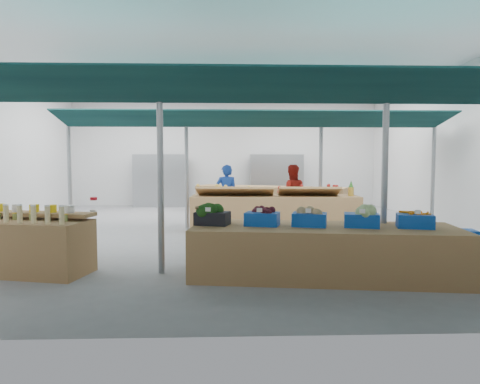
% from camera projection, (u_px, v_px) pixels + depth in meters
% --- Properties ---
extents(floor, '(13.00, 13.00, 0.00)m').
position_uv_depth(floor, '(225.00, 231.00, 10.71)').
color(floor, slate).
rests_on(floor, ground).
extents(hall, '(13.00, 13.00, 13.00)m').
position_uv_depth(hall, '(225.00, 129.00, 11.96)').
color(hall, silver).
rests_on(hall, ground).
extents(pole_grid, '(10.00, 4.60, 3.00)m').
position_uv_depth(pole_grid, '(261.00, 158.00, 8.86)').
color(pole_grid, gray).
rests_on(pole_grid, floor).
extents(awnings, '(9.50, 7.08, 0.30)m').
position_uv_depth(awnings, '(262.00, 111.00, 8.79)').
color(awnings, '#0A2A2E').
rests_on(awnings, pole_grid).
extents(back_shelving_left, '(2.00, 0.50, 2.00)m').
position_uv_depth(back_shelving_left, '(161.00, 181.00, 16.53)').
color(back_shelving_left, '#B23F33').
rests_on(back_shelving_left, floor).
extents(back_shelving_right, '(2.00, 0.50, 2.00)m').
position_uv_depth(back_shelving_right, '(276.00, 181.00, 16.69)').
color(back_shelving_right, '#B23F33').
rests_on(back_shelving_right, floor).
extents(bottle_shelf, '(2.00, 1.47, 1.11)m').
position_uv_depth(bottle_shelf, '(30.00, 244.00, 6.63)').
color(bottle_shelf, '#966641').
rests_on(bottle_shelf, floor).
extents(veg_counter, '(4.08, 1.84, 0.77)m').
position_uv_depth(veg_counter, '(324.00, 252.00, 6.43)').
color(veg_counter, '#966641').
rests_on(veg_counter, floor).
extents(fruit_counter, '(4.18, 1.15, 0.89)m').
position_uv_depth(fruit_counter, '(275.00, 213.00, 10.70)').
color(fruit_counter, '#966641').
rests_on(fruit_counter, floor).
extents(far_counter, '(5.03, 3.02, 0.91)m').
position_uv_depth(far_counter, '(269.00, 200.00, 14.42)').
color(far_counter, '#966641').
rests_on(far_counter, floor).
extents(crate_stack, '(0.57, 0.45, 0.61)m').
position_uv_depth(crate_stack, '(459.00, 248.00, 7.09)').
color(crate_stack, '#0F44A5').
rests_on(crate_stack, floor).
extents(vendor_left, '(0.62, 0.42, 1.66)m').
position_uv_depth(vendor_left, '(227.00, 195.00, 11.73)').
color(vendor_left, '#163895').
rests_on(vendor_left, floor).
extents(vendor_right, '(0.83, 0.66, 1.66)m').
position_uv_depth(vendor_right, '(292.00, 195.00, 11.79)').
color(vendor_right, maroon).
rests_on(vendor_right, floor).
extents(crate_broccoli, '(0.58, 0.47, 0.35)m').
position_uv_depth(crate_broccoli, '(212.00, 214.00, 6.56)').
color(crate_broccoli, black).
rests_on(crate_broccoli, veg_counter).
extents(crate_beets, '(0.58, 0.47, 0.29)m').
position_uv_depth(crate_beets, '(262.00, 217.00, 6.49)').
color(crate_beets, '#0F44A5').
rests_on(crate_beets, veg_counter).
extents(crate_celeriac, '(0.58, 0.47, 0.31)m').
position_uv_depth(crate_celeriac, '(309.00, 217.00, 6.41)').
color(crate_celeriac, '#0F44A5').
rests_on(crate_celeriac, veg_counter).
extents(crate_cabbage, '(0.58, 0.47, 0.35)m').
position_uv_depth(crate_cabbage, '(362.00, 216.00, 6.34)').
color(crate_cabbage, '#0F44A5').
rests_on(crate_cabbage, veg_counter).
extents(crate_carrots, '(0.58, 0.47, 0.29)m').
position_uv_depth(crate_carrots, '(415.00, 220.00, 6.26)').
color(crate_carrots, '#0F44A5').
rests_on(crate_carrots, veg_counter).
extents(sparrow, '(0.12, 0.09, 0.11)m').
position_uv_depth(sparrow, '(200.00, 210.00, 6.44)').
color(sparrow, brown).
rests_on(sparrow, crate_broccoli).
extents(pole_ribbon, '(0.12, 0.12, 0.28)m').
position_uv_depth(pole_ribbon, '(93.00, 200.00, 7.33)').
color(pole_ribbon, red).
rests_on(pole_ribbon, pole_grid).
extents(apple_heap_yellow, '(1.95, 0.85, 0.27)m').
position_uv_depth(apple_heap_yellow, '(235.00, 189.00, 10.56)').
color(apple_heap_yellow, '#997247').
rests_on(apple_heap_yellow, fruit_counter).
extents(apple_heap_red, '(1.55, 0.82, 0.27)m').
position_uv_depth(apple_heap_red, '(309.00, 189.00, 10.55)').
color(apple_heap_red, '#997247').
rests_on(apple_heap_red, fruit_counter).
extents(pineapple, '(0.14, 0.14, 0.39)m').
position_uv_depth(pineapple, '(351.00, 189.00, 10.55)').
color(pineapple, '#8C6019').
rests_on(pineapple, fruit_counter).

